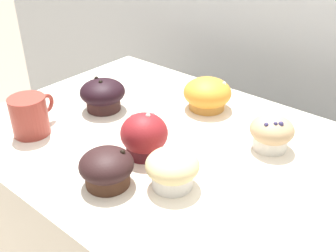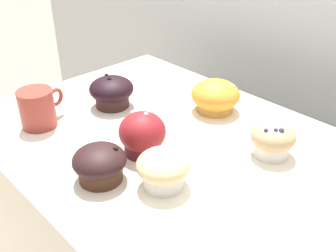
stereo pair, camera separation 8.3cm
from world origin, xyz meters
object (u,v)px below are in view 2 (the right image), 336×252
at_px(muffin_back_right, 273,139).
at_px(coffee_cup, 38,107).
at_px(muffin_back_left, 142,135).
at_px(muffin_back_center, 100,164).
at_px(muffin_front_left, 163,169).
at_px(muffin_front_right, 215,97).
at_px(muffin_front_center, 112,91).

xyz_separation_m(muffin_back_right, coffee_cup, (-0.44, -0.29, 0.01)).
height_order(muffin_back_left, coffee_cup, muffin_back_left).
distance_m(muffin_back_right, muffin_back_center, 0.35).
height_order(muffin_back_left, muffin_front_left, muffin_back_left).
relative_size(muffin_front_left, muffin_back_center, 0.98).
relative_size(muffin_back_right, coffee_cup, 0.77).
height_order(muffin_front_right, muffin_back_center, muffin_front_right).
distance_m(muffin_front_center, coffee_cup, 0.19).
bearing_deg(muffin_back_center, muffin_back_right, 60.30).
bearing_deg(muffin_front_left, muffin_back_left, 158.59).
xyz_separation_m(muffin_front_left, muffin_back_center, (-0.10, -0.07, -0.00)).
relative_size(muffin_front_center, muffin_front_right, 0.93).
bearing_deg(muffin_back_center, muffin_front_right, 95.56).
height_order(muffin_back_right, muffin_front_right, muffin_front_right).
height_order(muffin_front_center, muffin_back_left, muffin_back_left).
distance_m(muffin_back_right, muffin_front_left, 0.25).
bearing_deg(coffee_cup, muffin_back_center, -3.04).
distance_m(muffin_front_right, coffee_cup, 0.42).
distance_m(muffin_front_center, muffin_back_left, 0.23).
bearing_deg(muffin_back_center, muffin_front_left, 37.56).
bearing_deg(coffee_cup, muffin_back_left, 22.05).
distance_m(muffin_front_left, muffin_front_right, 0.32).
relative_size(muffin_back_center, coffee_cup, 0.84).
height_order(muffin_front_left, coffee_cup, coffee_cup).
xyz_separation_m(muffin_back_left, muffin_front_right, (-0.02, 0.25, -0.01)).
xyz_separation_m(muffin_front_right, coffee_cup, (-0.23, -0.36, 0.01)).
relative_size(muffin_front_center, muffin_back_center, 1.10).
distance_m(muffin_back_left, muffin_front_left, 0.12).
relative_size(muffin_front_center, muffin_front_left, 1.13).
bearing_deg(muffin_front_center, muffin_front_left, -20.72).
bearing_deg(muffin_front_center, muffin_back_right, 14.91).
height_order(muffin_front_center, muffin_back_right, muffin_front_center).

